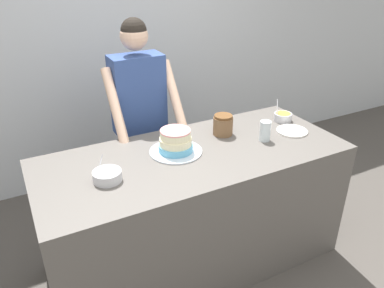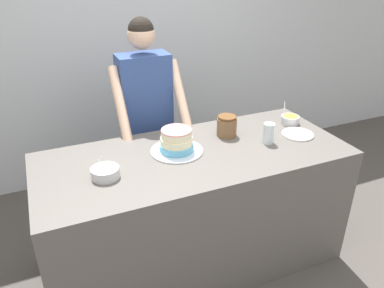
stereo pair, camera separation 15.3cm
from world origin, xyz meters
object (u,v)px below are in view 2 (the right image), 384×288
(stoneware_jar, at_px, (227,126))
(frosting_bowl_white, at_px, (105,172))
(ceramic_plate, at_px, (298,134))
(person_baker, at_px, (146,106))
(cake, at_px, (177,142))
(frosting_bowl_orange, at_px, (290,119))
(drinking_glass, at_px, (269,133))

(stoneware_jar, bearing_deg, frosting_bowl_white, -166.26)
(frosting_bowl_white, bearing_deg, ceramic_plate, 0.93)
(person_baker, distance_m, cake, 0.60)
(cake, bearing_deg, person_baker, 91.75)
(frosting_bowl_orange, xyz_separation_m, drinking_glass, (-0.33, -0.21, 0.04))
(person_baker, xyz_separation_m, frosting_bowl_orange, (0.96, -0.51, -0.07))
(cake, bearing_deg, stoneware_jar, 12.26)
(person_baker, relative_size, drinking_glass, 11.75)
(drinking_glass, bearing_deg, frosting_bowl_white, -179.78)
(cake, height_order, drinking_glass, cake)
(drinking_glass, height_order, ceramic_plate, drinking_glass)
(cake, relative_size, stoneware_jar, 2.35)
(frosting_bowl_orange, distance_m, stoneware_jar, 0.53)
(frosting_bowl_white, relative_size, drinking_glass, 1.16)
(drinking_glass, bearing_deg, frosting_bowl_orange, 32.05)
(frosting_bowl_white, xyz_separation_m, frosting_bowl_orange, (1.42, 0.21, 0.00))
(stoneware_jar, bearing_deg, drinking_glass, -46.81)
(person_baker, height_order, cake, person_baker)
(ceramic_plate, bearing_deg, frosting_bowl_white, -179.07)
(frosting_bowl_white, xyz_separation_m, stoneware_jar, (0.89, 0.22, 0.04))
(frosting_bowl_white, bearing_deg, drinking_glass, 0.22)
(person_baker, relative_size, frosting_bowl_orange, 10.24)
(drinking_glass, bearing_deg, cake, 168.38)
(person_baker, height_order, frosting_bowl_white, person_baker)
(cake, relative_size, frosting_bowl_white, 2.10)
(cake, distance_m, stoneware_jar, 0.42)
(person_baker, xyz_separation_m, drinking_glass, (0.63, -0.72, -0.04))
(cake, distance_m, drinking_glass, 0.62)
(person_baker, bearing_deg, cake, -88.25)
(frosting_bowl_white, xyz_separation_m, drinking_glass, (1.09, 0.00, 0.04))
(person_baker, bearing_deg, stoneware_jar, -50.05)
(person_baker, distance_m, frosting_bowl_white, 0.86)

